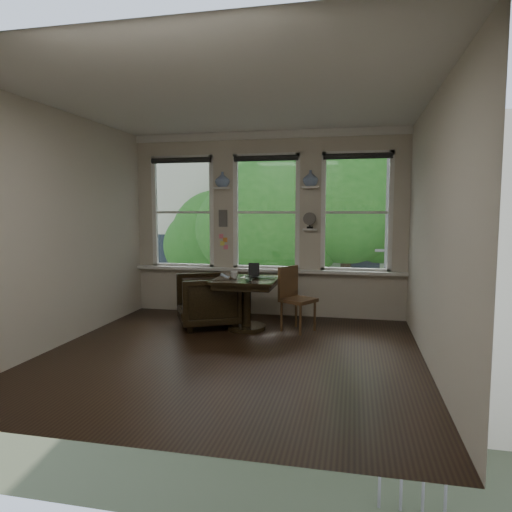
% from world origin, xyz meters
% --- Properties ---
extents(ground, '(4.50, 4.50, 0.00)m').
position_xyz_m(ground, '(0.00, 0.00, 0.00)').
color(ground, black).
rests_on(ground, ground).
extents(ceiling, '(4.50, 4.50, 0.00)m').
position_xyz_m(ceiling, '(0.00, 0.00, 3.00)').
color(ceiling, silver).
rests_on(ceiling, ground).
extents(wall_back, '(4.50, 0.00, 4.50)m').
position_xyz_m(wall_back, '(0.00, 2.25, 1.50)').
color(wall_back, beige).
rests_on(wall_back, ground).
extents(wall_front, '(4.50, 0.00, 4.50)m').
position_xyz_m(wall_front, '(0.00, -2.25, 1.50)').
color(wall_front, beige).
rests_on(wall_front, ground).
extents(wall_left, '(0.00, 4.50, 4.50)m').
position_xyz_m(wall_left, '(-2.25, 0.00, 1.50)').
color(wall_left, beige).
rests_on(wall_left, ground).
extents(wall_right, '(0.00, 4.50, 4.50)m').
position_xyz_m(wall_right, '(2.25, 0.00, 1.50)').
color(wall_right, beige).
rests_on(wall_right, ground).
extents(window_left, '(1.10, 0.12, 1.90)m').
position_xyz_m(window_left, '(-1.45, 2.25, 1.70)').
color(window_left, white).
rests_on(window_left, ground).
extents(window_center, '(1.10, 0.12, 1.90)m').
position_xyz_m(window_center, '(0.00, 2.25, 1.70)').
color(window_center, white).
rests_on(window_center, ground).
extents(window_right, '(1.10, 0.12, 1.90)m').
position_xyz_m(window_right, '(1.45, 2.25, 1.70)').
color(window_right, white).
rests_on(window_right, ground).
extents(shelf_left, '(0.26, 0.16, 0.03)m').
position_xyz_m(shelf_left, '(-0.72, 2.15, 2.10)').
color(shelf_left, white).
rests_on(shelf_left, ground).
extents(shelf_right, '(0.26, 0.16, 0.03)m').
position_xyz_m(shelf_right, '(0.72, 2.15, 2.10)').
color(shelf_right, white).
rests_on(shelf_right, ground).
extents(intercom, '(0.14, 0.06, 0.28)m').
position_xyz_m(intercom, '(-0.72, 2.18, 1.60)').
color(intercom, '#59544F').
rests_on(intercom, ground).
extents(sticky_notes, '(0.16, 0.01, 0.24)m').
position_xyz_m(sticky_notes, '(-0.72, 2.19, 1.25)').
color(sticky_notes, pink).
rests_on(sticky_notes, ground).
extents(desk_fan, '(0.20, 0.20, 0.24)m').
position_xyz_m(desk_fan, '(0.72, 2.13, 1.53)').
color(desk_fan, '#59544F').
rests_on(desk_fan, ground).
extents(vase_left, '(0.24, 0.24, 0.25)m').
position_xyz_m(vase_left, '(-0.72, 2.15, 2.24)').
color(vase_left, white).
rests_on(vase_left, shelf_left).
extents(vase_right, '(0.24, 0.24, 0.25)m').
position_xyz_m(vase_right, '(0.72, 2.15, 2.24)').
color(vase_right, white).
rests_on(vase_right, shelf_right).
extents(table, '(0.90, 0.90, 0.75)m').
position_xyz_m(table, '(-0.09, 1.18, 0.38)').
color(table, black).
rests_on(table, ground).
extents(armchair_left, '(1.16, 1.15, 0.79)m').
position_xyz_m(armchair_left, '(-0.71, 1.24, 0.39)').
color(armchair_left, black).
rests_on(armchair_left, ground).
extents(cushion_red, '(0.45, 0.45, 0.06)m').
position_xyz_m(cushion_red, '(-0.71, 1.24, 0.45)').
color(cushion_red, maroon).
rests_on(cushion_red, armchair_left).
extents(side_chair_right, '(0.58, 0.58, 0.92)m').
position_xyz_m(side_chair_right, '(0.66, 1.25, 0.46)').
color(side_chair_right, '#492E1A').
rests_on(side_chair_right, ground).
extents(laptop, '(0.34, 0.23, 0.03)m').
position_xyz_m(laptop, '(0.15, 1.20, 0.76)').
color(laptop, black).
rests_on(laptop, table).
extents(mug, '(0.11, 0.11, 0.10)m').
position_xyz_m(mug, '(-0.27, 1.14, 0.80)').
color(mug, white).
rests_on(mug, table).
extents(drinking_glass, '(0.11, 0.11, 0.09)m').
position_xyz_m(drinking_glass, '(0.01, 0.87, 0.79)').
color(drinking_glass, white).
rests_on(drinking_glass, table).
extents(tablet, '(0.17, 0.10, 0.22)m').
position_xyz_m(tablet, '(-0.00, 1.28, 0.86)').
color(tablet, black).
rests_on(tablet, table).
extents(papers, '(0.27, 0.34, 0.00)m').
position_xyz_m(papers, '(-0.06, 1.35, 0.75)').
color(papers, silver).
rests_on(papers, table).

